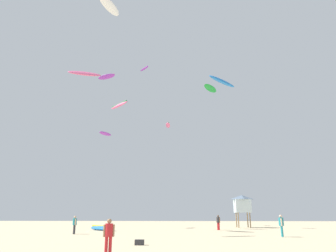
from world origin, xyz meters
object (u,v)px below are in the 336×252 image
at_px(person_midground, 75,223).
at_px(kite_aloft_0, 107,77).
at_px(person_foreground, 109,234).
at_px(kite_aloft_8, 105,134).
at_px(kite_grounded_near, 102,228).
at_px(kite_aloft_7, 144,69).
at_px(person_right, 218,221).
at_px(person_left, 281,224).
at_px(kite_aloft_2, 85,74).
at_px(kite_aloft_3, 109,6).
at_px(kite_aloft_1, 168,125).
at_px(lifeguard_tower, 242,204).
at_px(kite_aloft_4, 119,105).
at_px(kite_aloft_6, 210,88).
at_px(kite_aloft_5, 222,82).
at_px(cooler_box, 139,242).

distance_m(person_midground, kite_aloft_0, 21.74).
distance_m(person_foreground, kite_aloft_8, 29.39).
xyz_separation_m(person_midground, kite_grounded_near, (1.14, 6.06, -0.70)).
relative_size(kite_aloft_0, kite_aloft_7, 1.48).
xyz_separation_m(person_right, kite_aloft_0, (-14.53, 2.61, 19.42)).
relative_size(person_left, kite_aloft_2, 0.52).
bearing_deg(kite_aloft_3, person_foreground, -72.84).
bearing_deg(kite_aloft_1, lifeguard_tower, -34.53).
bearing_deg(kite_aloft_7, person_midground, -110.79).
bearing_deg(person_foreground, kite_aloft_0, -2.29).
bearing_deg(person_right, person_foreground, -149.07).
bearing_deg(person_midground, kite_aloft_4, 26.45).
bearing_deg(kite_grounded_near, kite_aloft_6, 47.23).
xyz_separation_m(person_left, kite_aloft_2, (-17.91, 1.16, 14.46)).
distance_m(kite_grounded_near, kite_aloft_1, 22.08).
relative_size(person_midground, kite_aloft_3, 0.38).
bearing_deg(kite_aloft_5, kite_aloft_1, 111.72).
xyz_separation_m(kite_aloft_0, kite_aloft_7, (5.01, 2.47, 2.36)).
xyz_separation_m(person_right, kite_aloft_3, (-12.48, -5.93, 24.58)).
height_order(person_left, cooler_box, person_left).
xyz_separation_m(lifeguard_tower, kite_aloft_7, (-13.47, -0.68, 19.68)).
bearing_deg(kite_aloft_3, kite_aloft_8, 102.15).
bearing_deg(kite_aloft_1, kite_aloft_3, -108.47).
height_order(kite_aloft_4, kite_aloft_6, kite_aloft_6).
height_order(person_right, kite_aloft_7, kite_aloft_7).
height_order(person_right, kite_aloft_5, kite_aloft_5).
height_order(lifeguard_tower, kite_aloft_3, kite_aloft_3).
bearing_deg(kite_aloft_1, person_foreground, -92.64).
relative_size(person_left, kite_aloft_6, 0.41).
bearing_deg(lifeguard_tower, person_left, -89.74).
xyz_separation_m(kite_grounded_near, kite_aloft_0, (-1.51, 3.70, 20.12)).
xyz_separation_m(person_right, kite_grounded_near, (-13.02, -1.09, -0.70)).
distance_m(kite_aloft_7, kite_aloft_8, 11.40).
bearing_deg(cooler_box, kite_aloft_6, 75.19).
height_order(kite_aloft_3, kite_aloft_5, kite_aloft_3).
bearing_deg(kite_aloft_6, kite_aloft_8, -149.61).
bearing_deg(person_left, person_midground, 3.06).
bearing_deg(kite_aloft_0, person_midground, -87.83).
xyz_separation_m(kite_aloft_1, kite_aloft_3, (-6.25, -18.70, 9.50)).
distance_m(cooler_box, kite_aloft_0, 28.89).
bearing_deg(person_midground, kite_aloft_7, 33.23).
distance_m(kite_aloft_0, kite_aloft_5, 17.15).
height_order(kite_aloft_3, kite_aloft_7, kite_aloft_3).
bearing_deg(kite_aloft_3, kite_aloft_6, 55.85).
xyz_separation_m(person_midground, kite_aloft_6, (15.48, 21.56, 22.35)).
xyz_separation_m(kite_aloft_1, kite_aloft_2, (-7.65, -21.37, -0.55)).
xyz_separation_m(kite_aloft_1, kite_aloft_6, (7.55, 1.63, 7.26)).
bearing_deg(kite_aloft_3, cooler_box, -62.18).
bearing_deg(person_left, lifeguard_tower, -78.55).
xyz_separation_m(lifeguard_tower, kite_aloft_5, (-3.36, -10.13, 13.20)).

